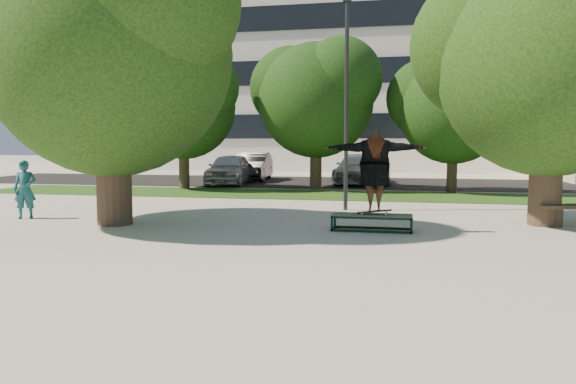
% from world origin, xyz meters
% --- Properties ---
extents(ground, '(120.00, 120.00, 0.00)m').
position_xyz_m(ground, '(0.00, 0.00, 0.00)').
color(ground, '#A69F98').
rests_on(ground, ground).
extents(grass_strip, '(30.00, 4.00, 0.02)m').
position_xyz_m(grass_strip, '(1.00, 9.50, 0.01)').
color(grass_strip, '#234614').
rests_on(grass_strip, ground).
extents(asphalt_strip, '(40.00, 8.00, 0.01)m').
position_xyz_m(asphalt_strip, '(0.00, 16.00, 0.01)').
color(asphalt_strip, black).
rests_on(asphalt_strip, ground).
extents(tree_left, '(6.96, 5.95, 7.12)m').
position_xyz_m(tree_left, '(-4.29, 1.09, 4.42)').
color(tree_left, '#38281E').
rests_on(tree_left, ground).
extents(tree_right, '(6.24, 5.33, 6.51)m').
position_xyz_m(tree_right, '(5.92, 3.08, 4.09)').
color(tree_right, '#38281E').
rests_on(tree_right, ground).
extents(bg_tree_left, '(5.28, 4.51, 5.77)m').
position_xyz_m(bg_tree_left, '(-6.57, 11.07, 3.73)').
color(bg_tree_left, '#38281E').
rests_on(bg_tree_left, ground).
extents(bg_tree_mid, '(5.76, 4.92, 6.24)m').
position_xyz_m(bg_tree_mid, '(-1.08, 12.08, 4.02)').
color(bg_tree_mid, '#38281E').
rests_on(bg_tree_mid, ground).
extents(bg_tree_right, '(5.04, 4.31, 5.43)m').
position_xyz_m(bg_tree_right, '(4.43, 11.57, 3.49)').
color(bg_tree_right, '#38281E').
rests_on(bg_tree_right, ground).
extents(lamppost, '(0.25, 0.15, 6.11)m').
position_xyz_m(lamppost, '(1.00, 5.00, 3.15)').
color(lamppost, '#2D2D30').
rests_on(lamppost, ground).
extents(office_building, '(30.00, 14.12, 16.00)m').
position_xyz_m(office_building, '(-2.00, 31.98, 8.00)').
color(office_building, silver).
rests_on(office_building, ground).
extents(grind_box, '(1.80, 0.60, 0.38)m').
position_xyz_m(grind_box, '(1.99, 1.30, 0.19)').
color(grind_box, black).
rests_on(grind_box, ground).
extents(skater_rig, '(2.30, 0.87, 1.90)m').
position_xyz_m(skater_rig, '(2.04, 1.30, 1.36)').
color(skater_rig, white).
rests_on(skater_rig, grind_box).
extents(bystander, '(0.65, 0.54, 1.54)m').
position_xyz_m(bystander, '(-7.00, 1.46, 0.77)').
color(bystander, '#184F5D').
rests_on(bystander, ground).
extents(car_silver_a, '(2.10, 4.41, 1.46)m').
position_xyz_m(car_silver_a, '(-5.31, 13.58, 0.73)').
color(car_silver_a, '#B7B7BC').
rests_on(car_silver_a, asphalt_strip).
extents(car_dark, '(1.99, 4.54, 1.45)m').
position_xyz_m(car_dark, '(-5.00, 16.50, 0.72)').
color(car_dark, black).
rests_on(car_dark, asphalt_strip).
extents(car_grey, '(2.77, 4.93, 1.30)m').
position_xyz_m(car_grey, '(0.75, 15.28, 0.65)').
color(car_grey, '#5E5E63').
rests_on(car_grey, asphalt_strip).
extents(car_silver_b, '(2.12, 4.92, 1.41)m').
position_xyz_m(car_silver_b, '(0.50, 15.43, 0.70)').
color(car_silver_b, '#B7B8BC').
rests_on(car_silver_b, asphalt_strip).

